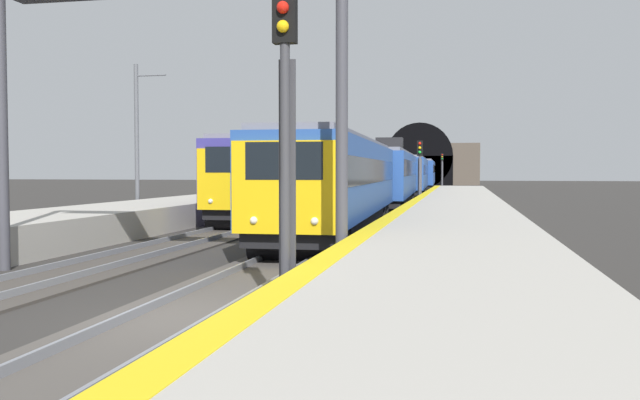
{
  "coord_description": "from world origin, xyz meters",
  "views": [
    {
      "loc": [
        -10.85,
        -4.69,
        2.56
      ],
      "look_at": [
        11.64,
        -0.04,
        1.55
      ],
      "focal_mm": 38.48,
      "sensor_mm": 36.0,
      "label": 1
    }
  ],
  "objects_px": {
    "catenary_mast_far": "(137,140)",
    "train_adjacent_platform": "(321,174)",
    "railway_signal_near": "(285,135)",
    "railway_signal_mid": "(420,167)",
    "overhead_signal_gantry": "(162,37)",
    "railway_signal_far": "(442,167)",
    "train_main_approaching": "(402,175)"
  },
  "relations": [
    {
      "from": "railway_signal_far",
      "to": "train_adjacent_platform",
      "type": "bearing_deg",
      "value": -6.62
    },
    {
      "from": "railway_signal_mid",
      "to": "catenary_mast_far",
      "type": "xyz_separation_m",
      "value": [
        -14.45,
        13.67,
        1.3
      ]
    },
    {
      "from": "railway_signal_near",
      "to": "overhead_signal_gantry",
      "type": "bearing_deg",
      "value": -137.35
    },
    {
      "from": "train_adjacent_platform",
      "to": "railway_signal_far",
      "type": "xyz_separation_m",
      "value": [
        56.69,
        -6.58,
        0.74
      ]
    },
    {
      "from": "train_main_approaching",
      "to": "overhead_signal_gantry",
      "type": "xyz_separation_m",
      "value": [
        -39.5,
        2.35,
        3.56
      ]
    },
    {
      "from": "train_adjacent_platform",
      "to": "overhead_signal_gantry",
      "type": "distance_m",
      "value": 30.63
    },
    {
      "from": "railway_signal_near",
      "to": "railway_signal_far",
      "type": "bearing_deg",
      "value": -180.0
    },
    {
      "from": "train_main_approaching",
      "to": "railway_signal_far",
      "type": "bearing_deg",
      "value": 176.15
    },
    {
      "from": "train_main_approaching",
      "to": "railway_signal_far",
      "type": "relative_size",
      "value": 15.21
    },
    {
      "from": "overhead_signal_gantry",
      "to": "catenary_mast_far",
      "type": "distance_m",
      "value": 19.95
    },
    {
      "from": "railway_signal_far",
      "to": "catenary_mast_far",
      "type": "distance_m",
      "value": 70.87
    },
    {
      "from": "train_adjacent_platform",
      "to": "overhead_signal_gantry",
      "type": "height_order",
      "value": "overhead_signal_gantry"
    },
    {
      "from": "train_main_approaching",
      "to": "train_adjacent_platform",
      "type": "xyz_separation_m",
      "value": [
        -9.16,
        4.7,
        0.13
      ]
    },
    {
      "from": "overhead_signal_gantry",
      "to": "train_adjacent_platform",
      "type": "bearing_deg",
      "value": 4.42
    },
    {
      "from": "train_adjacent_platform",
      "to": "railway_signal_near",
      "type": "relative_size",
      "value": 7.33
    },
    {
      "from": "catenary_mast_far",
      "to": "train_adjacent_platform",
      "type": "bearing_deg",
      "value": -28.89
    },
    {
      "from": "train_main_approaching",
      "to": "catenary_mast_far",
      "type": "bearing_deg",
      "value": -29.75
    },
    {
      "from": "railway_signal_near",
      "to": "catenary_mast_far",
      "type": "xyz_separation_m",
      "value": [
        22.1,
        13.67,
        0.98
      ]
    },
    {
      "from": "train_main_approaching",
      "to": "railway_signal_far",
      "type": "distance_m",
      "value": 47.58
    },
    {
      "from": "overhead_signal_gantry",
      "to": "catenary_mast_far",
      "type": "height_order",
      "value": "catenary_mast_far"
    },
    {
      "from": "overhead_signal_gantry",
      "to": "catenary_mast_far",
      "type": "relative_size",
      "value": 1.12
    },
    {
      "from": "catenary_mast_far",
      "to": "railway_signal_far",
      "type": "bearing_deg",
      "value": -11.12
    },
    {
      "from": "railway_signal_far",
      "to": "railway_signal_near",
      "type": "bearing_deg",
      "value": 0.0
    },
    {
      "from": "train_adjacent_platform",
      "to": "overhead_signal_gantry",
      "type": "xyz_separation_m",
      "value": [
        -30.35,
        -2.35,
        3.43
      ]
    },
    {
      "from": "railway_signal_far",
      "to": "train_main_approaching",
      "type": "bearing_deg",
      "value": -2.27
    },
    {
      "from": "railway_signal_near",
      "to": "railway_signal_mid",
      "type": "xyz_separation_m",
      "value": [
        36.55,
        0.0,
        -0.32
      ]
    },
    {
      "from": "train_main_approaching",
      "to": "overhead_signal_gantry",
      "type": "distance_m",
      "value": 39.73
    },
    {
      "from": "train_adjacent_platform",
      "to": "train_main_approaching",
      "type": "bearing_deg",
      "value": 151.3
    },
    {
      "from": "train_adjacent_platform",
      "to": "railway_signal_near",
      "type": "xyz_separation_m",
      "value": [
        -34.94,
        -6.58,
        0.81
      ]
    },
    {
      "from": "train_main_approaching",
      "to": "overhead_signal_gantry",
      "type": "relative_size",
      "value": 8.48
    },
    {
      "from": "railway_signal_mid",
      "to": "catenary_mast_far",
      "type": "distance_m",
      "value": 19.93
    },
    {
      "from": "railway_signal_mid",
      "to": "overhead_signal_gantry",
      "type": "xyz_separation_m",
      "value": [
        -31.95,
        4.23,
        2.94
      ]
    }
  ]
}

